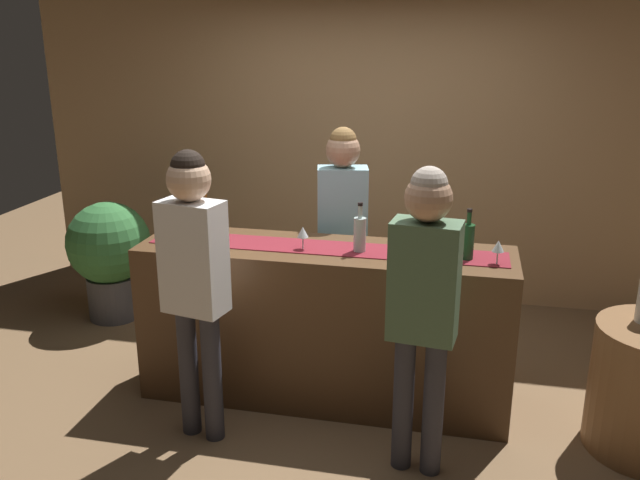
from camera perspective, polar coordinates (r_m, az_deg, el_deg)
ground_plane at (r=4.49m, az=0.37°, el=-13.01°), size 10.00×10.00×0.00m
back_wall at (r=5.80m, az=4.39°, el=9.21°), size 6.00×0.12×2.90m
bar_counter at (r=4.26m, az=0.39°, el=-7.16°), size 2.30×0.60×1.01m
counter_runner_cloth at (r=4.07m, az=0.40°, el=-0.66°), size 2.18×0.28×0.01m
wine_bottle_clear at (r=3.98m, az=3.41°, el=0.54°), size 0.07×0.07×0.30m
wine_bottle_amber at (r=4.35m, az=-9.67°, el=1.78°), size 0.07×0.07×0.30m
wine_bottle_green at (r=3.93m, az=12.46°, el=-0.07°), size 0.07×0.07×0.30m
wine_glass_near_customer at (r=4.02m, az=-1.47°, el=0.61°), size 0.07×0.07×0.14m
wine_glass_mid_counter at (r=3.89m, az=14.93°, el=-0.58°), size 0.07×0.07×0.14m
bartender at (r=4.61m, az=1.90°, el=1.71°), size 0.38×0.27×1.67m
customer_sipping at (r=3.39m, az=8.83°, el=-4.44°), size 0.36×0.24×1.67m
customer_browsing at (r=3.71m, az=-10.68°, el=-2.30°), size 0.37×0.26×1.69m
potted_plant_tall at (r=5.66m, az=-17.49°, el=-1.00°), size 0.67×0.67×0.97m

